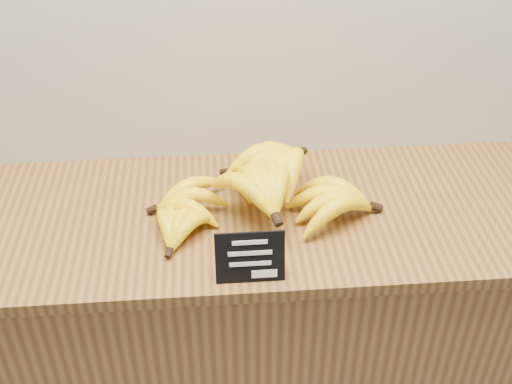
{
  "coord_description": "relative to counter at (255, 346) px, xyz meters",
  "views": [
    {
      "loc": [
        -0.29,
        1.56,
        1.86
      ],
      "look_at": [
        -0.2,
        2.7,
        1.02
      ],
      "focal_mm": 45.0,
      "sensor_mm": 36.0,
      "label": 1
    }
  ],
  "objects": [
    {
      "name": "counter_top",
      "position": [
        -0.0,
        0.0,
        0.47
      ],
      "size": [
        1.51,
        0.54,
        0.03
      ],
      "primitive_type": "cube",
      "color": "brown",
      "rests_on": "counter"
    },
    {
      "name": "chalkboard_sign",
      "position": [
        -0.03,
        -0.23,
        0.54
      ],
      "size": [
        0.14,
        0.03,
        0.11
      ],
      "primitive_type": "cube",
      "rotation": [
        -0.22,
        0.0,
        0.0
      ],
      "color": "black",
      "rests_on": "counter_top"
    },
    {
      "name": "counter",
      "position": [
        0.0,
        0.0,
        0.0
      ],
      "size": [
        1.43,
        0.5,
        0.9
      ],
      "primitive_type": "cube",
      "color": "olive",
      "rests_on": "ground"
    },
    {
      "name": "banana_pile",
      "position": [
        0.01,
        -0.0,
        0.54
      ],
      "size": [
        0.57,
        0.38,
        0.13
      ],
      "color": "yellow",
      "rests_on": "counter_top"
    }
  ]
}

